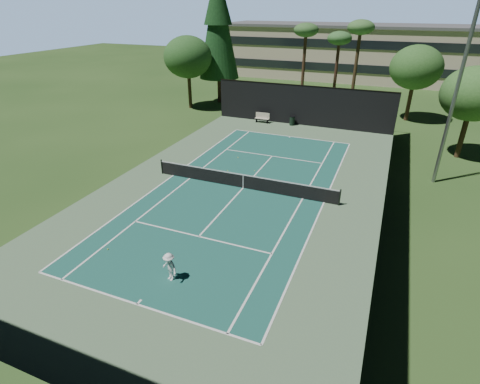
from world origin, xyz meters
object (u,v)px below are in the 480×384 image
at_px(tennis_ball_c, 254,171).
at_px(tennis_ball_d, 238,157).
at_px(park_bench, 262,117).
at_px(trash_bin, 292,121).
at_px(tennis_ball_a, 108,249).
at_px(tennis_ball_b, 228,171).
at_px(player, 169,267).
at_px(tennis_net, 243,181).

distance_m(tennis_ball_c, tennis_ball_d, 2.94).
xyz_separation_m(park_bench, trash_bin, (3.16, 0.22, -0.07)).
bearing_deg(tennis_ball_a, tennis_ball_c, 74.35).
bearing_deg(tennis_ball_b, player, -77.98).
height_order(tennis_net, tennis_ball_d, tennis_net).
height_order(player, tennis_ball_a, player).
xyz_separation_m(tennis_ball_a, tennis_ball_b, (1.57, 11.46, -0.00)).
bearing_deg(tennis_ball_c, trash_bin, 92.39).
bearing_deg(tennis_net, player, -87.41).
distance_m(tennis_ball_b, tennis_ball_c, 2.01).
xyz_separation_m(player, tennis_ball_c, (-0.75, 12.99, -0.67)).
xyz_separation_m(tennis_ball_b, tennis_ball_d, (-0.31, 2.77, -0.00)).
xyz_separation_m(tennis_net, tennis_ball_c, (-0.30, 3.02, -0.53)).
xyz_separation_m(tennis_net, park_bench, (-3.98, 15.34, -0.01)).
xyz_separation_m(tennis_ball_a, park_bench, (-0.26, 24.56, 0.51)).
relative_size(tennis_ball_c, tennis_ball_d, 0.77).
bearing_deg(tennis_ball_d, tennis_ball_b, -83.67).
bearing_deg(tennis_net, tennis_ball_d, 116.09).
distance_m(player, park_bench, 25.70).
bearing_deg(tennis_ball_d, park_bench, 98.39).
bearing_deg(tennis_ball_d, player, -79.02).
distance_m(tennis_net, tennis_ball_c, 3.08).
xyz_separation_m(tennis_net, tennis_ball_a, (-3.72, -9.22, -0.52)).
relative_size(tennis_net, park_bench, 8.60).
xyz_separation_m(player, park_bench, (-4.43, 25.31, -0.16)).
bearing_deg(tennis_ball_c, tennis_ball_a, -105.65).
relative_size(player, park_bench, 0.94).
bearing_deg(tennis_ball_d, tennis_ball_a, -95.08).
xyz_separation_m(tennis_ball_a, trash_bin, (2.90, 24.77, 0.44)).
bearing_deg(trash_bin, tennis_ball_d, -98.85).
relative_size(tennis_ball_a, trash_bin, 0.08).
height_order(player, trash_bin, player).
relative_size(tennis_ball_c, park_bench, 0.04).
bearing_deg(player, park_bench, 121.98).
relative_size(tennis_net, tennis_ball_b, 166.29).
distance_m(tennis_net, player, 9.98).
height_order(player, tennis_ball_b, player).
height_order(tennis_net, park_bench, tennis_net).
distance_m(tennis_ball_a, tennis_ball_d, 14.29).
relative_size(tennis_net, tennis_ball_d, 167.38).
distance_m(tennis_ball_b, trash_bin, 13.38).
bearing_deg(tennis_ball_d, trash_bin, 81.15).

